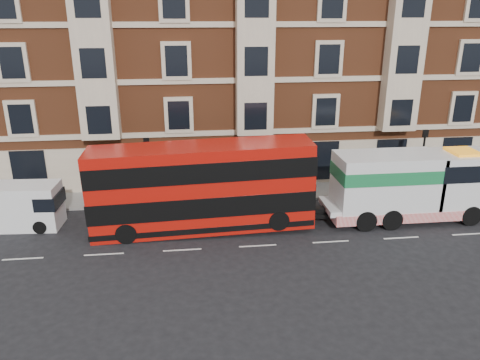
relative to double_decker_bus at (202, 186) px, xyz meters
name	(u,v)px	position (x,y,z in m)	size (l,w,h in m)	color
ground	(258,246)	(2.81, -2.39, -2.63)	(120.00, 120.00, 0.00)	black
sidewalk	(241,193)	(2.81, 5.11, -2.56)	(90.00, 3.00, 0.15)	slate
victorian_terrace	(236,35)	(3.31, 12.61, 7.43)	(45.00, 12.00, 20.40)	brown
lamp_post_west	(148,166)	(-3.19, 3.81, 0.04)	(0.35, 0.15, 4.35)	black
lamp_post_east	(422,157)	(14.81, 3.81, 0.04)	(0.35, 0.15, 4.35)	black
double_decker_bus	(202,186)	(0.00, 0.00, 0.00)	(12.27, 2.82, 4.97)	#B31109
tow_truck	(408,185)	(12.06, 0.00, -0.46)	(9.83, 2.91, 4.10)	silver
box_van	(15,207)	(-10.61, 1.57, -1.37)	(5.07, 2.39, 2.57)	silver
pedestrian	(122,187)	(-5.09, 4.91, -1.66)	(0.60, 0.40, 1.65)	black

